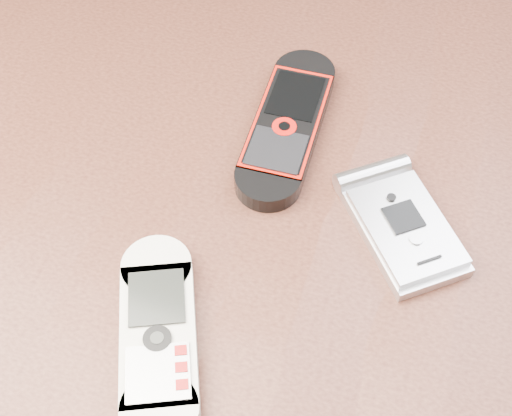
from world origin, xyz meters
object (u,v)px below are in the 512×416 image
object	(u,v)px
table	(251,284)
motorola_razr	(404,226)
nokia_white	(158,336)
nokia_black_red	(287,124)

from	to	relation	value
table	motorola_razr	xyz separation A→B (m)	(0.11, 0.01, 0.11)
nokia_white	nokia_black_red	xyz separation A→B (m)	(0.03, 0.21, -0.00)
nokia_white	motorola_razr	size ratio (longest dim) A/B	1.32
table	motorola_razr	bearing A→B (deg)	7.37
table	nokia_white	bearing A→B (deg)	-103.64
table	motorola_razr	world-z (taller)	motorola_razr
nokia_white	motorola_razr	xyz separation A→B (m)	(0.14, 0.13, 0.00)
table	nokia_black_red	distance (m)	0.15
table	nokia_black_red	size ratio (longest dim) A/B	6.97
table	nokia_white	distance (m)	0.17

